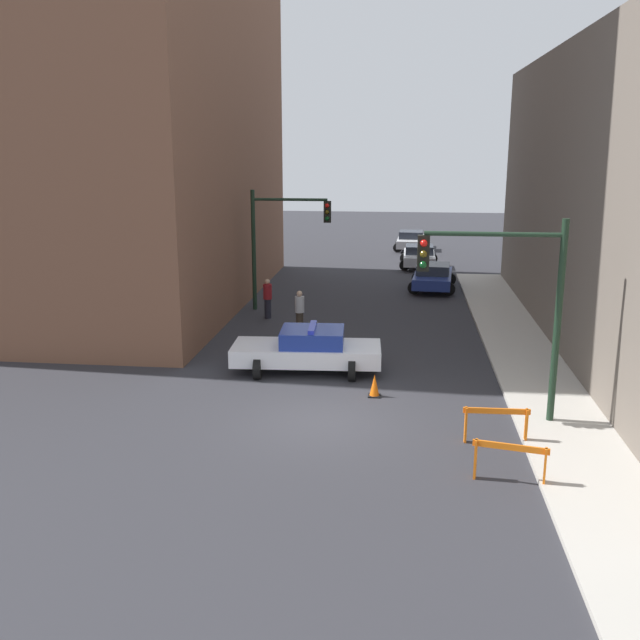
% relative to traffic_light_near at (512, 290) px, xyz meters
% --- Properties ---
extents(ground_plane, '(120.00, 120.00, 0.00)m').
position_rel_traffic_light_near_xyz_m(ground_plane, '(-4.73, -0.46, -3.53)').
color(ground_plane, '#2D2D33').
extents(sidewalk_right, '(2.40, 44.00, 0.12)m').
position_rel_traffic_light_near_xyz_m(sidewalk_right, '(1.47, -0.46, -3.47)').
color(sidewalk_right, '#B2ADA3').
rests_on(sidewalk_right, ground_plane).
extents(building_corner_left, '(14.00, 20.00, 23.14)m').
position_rel_traffic_light_near_xyz_m(building_corner_left, '(-16.73, 13.54, 8.04)').
color(building_corner_left, brown).
rests_on(building_corner_left, ground_plane).
extents(traffic_light_near, '(3.64, 0.35, 5.20)m').
position_rel_traffic_light_near_xyz_m(traffic_light_near, '(0.00, 0.00, 0.00)').
color(traffic_light_near, black).
rests_on(traffic_light_near, sidewalk_right).
extents(traffic_light_far, '(3.44, 0.35, 5.20)m').
position_rel_traffic_light_near_xyz_m(traffic_light_far, '(-8.03, 12.18, -0.13)').
color(traffic_light_far, black).
rests_on(traffic_light_far, ground_plane).
extents(police_car, '(4.79, 2.53, 1.52)m').
position_rel_traffic_light_near_xyz_m(police_car, '(-5.65, 3.68, -2.81)').
color(police_car, white).
rests_on(police_car, ground_plane).
extents(parked_car_near, '(2.51, 4.43, 1.31)m').
position_rel_traffic_light_near_xyz_m(parked_car_near, '(-1.19, 17.50, -2.86)').
color(parked_car_near, navy).
rests_on(parked_car_near, ground_plane).
extents(parked_car_mid, '(2.30, 4.31, 1.31)m').
position_rel_traffic_light_near_xyz_m(parked_car_mid, '(-1.73, 24.20, -2.86)').
color(parked_car_mid, silver).
rests_on(parked_car_mid, ground_plane).
extents(parked_car_far, '(2.42, 4.39, 1.31)m').
position_rel_traffic_light_near_xyz_m(parked_car_far, '(-2.14, 31.26, -2.86)').
color(parked_car_far, silver).
rests_on(parked_car_far, ground_plane).
extents(pedestrian_crossing, '(0.51, 0.51, 1.66)m').
position_rel_traffic_light_near_xyz_m(pedestrian_crossing, '(-6.59, 8.37, -2.67)').
color(pedestrian_crossing, '#382D23').
rests_on(pedestrian_crossing, ground_plane).
extents(pedestrian_corner, '(0.51, 0.51, 1.66)m').
position_rel_traffic_light_near_xyz_m(pedestrian_corner, '(-8.25, 10.61, -2.67)').
color(pedestrian_corner, black).
rests_on(pedestrian_corner, ground_plane).
extents(barrier_front, '(1.58, 0.47, 0.90)m').
position_rel_traffic_light_near_xyz_m(barrier_front, '(-0.35, -3.51, -2.91)').
color(barrier_front, orange).
rests_on(barrier_front, ground_plane).
extents(barrier_mid, '(1.60, 0.20, 0.90)m').
position_rel_traffic_light_near_xyz_m(barrier_mid, '(-0.39, -1.40, -2.91)').
color(barrier_mid, orange).
rests_on(barrier_mid, ground_plane).
extents(traffic_cone, '(0.36, 0.36, 0.66)m').
position_rel_traffic_light_near_xyz_m(traffic_cone, '(-3.44, 1.59, -3.21)').
color(traffic_cone, black).
rests_on(traffic_cone, ground_plane).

